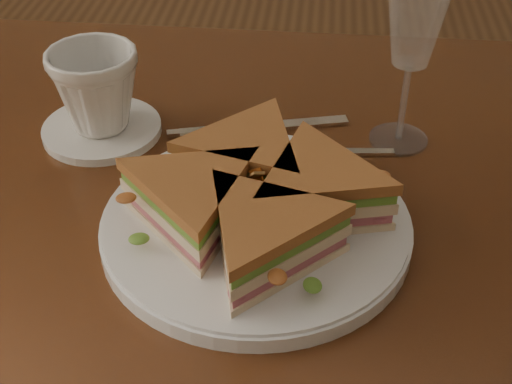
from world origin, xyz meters
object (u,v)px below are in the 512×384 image
plate (256,226)px  wine_glass (416,22)px  sandwich_wedges (256,196)px  spoon (272,151)px  knife (252,128)px  coffee_cup (96,90)px  table (263,269)px  saucer (102,129)px

plate → wine_glass: size_ratio=1.46×
plate → sandwich_wedges: 0.04m
sandwich_wedges → spoon: bearing=88.0°
wine_glass → knife: bearing=177.9°
coffee_cup → table: bearing=-35.6°
table → sandwich_wedges: bearing=-92.9°
wine_glass → saucer: wine_glass is taller
spoon → coffee_cup: 0.21m
plate → spoon: size_ratio=1.63×
sandwich_wedges → knife: 0.19m
sandwich_wedges → plate: bearing=-116.6°
saucer → coffee_cup: coffee_cup is taller
plate → saucer: bearing=141.2°
spoon → table: bearing=-96.9°
spoon → knife: spoon is taller
table → coffee_cup: 0.27m
knife → wine_glass: bearing=-16.5°
coffee_cup → plate: bearing=-46.3°
sandwich_wedges → coffee_cup: coffee_cup is taller
saucer → spoon: bearing=-6.6°
saucer → coffee_cup: 0.05m
plate → table: bearing=87.1°
table → plate: bearing=-92.9°
sandwich_wedges → wine_glass: size_ratio=1.48×
wine_glass → table: bearing=-139.2°
table → spoon: 0.13m
sandwich_wedges → spoon: sandwich_wedges is taller
wine_glass → saucer: 0.37m
knife → sandwich_wedges: bearing=-97.3°
plate → wine_glass: (0.15, 0.18, 0.14)m
sandwich_wedges → table: bearing=87.1°
saucer → knife: bearing=7.9°
plate → knife: 0.18m
table → saucer: size_ratio=8.70×
plate → knife: bearing=97.1°
plate → sandwich_wedges: size_ratio=0.99×
plate → wine_glass: 0.27m
plate → knife: (-0.02, 0.18, -0.01)m
knife → saucer: size_ratio=1.53×
table → wine_glass: (0.14, 0.12, 0.25)m
knife → table: bearing=-93.4°
plate → sandwich_wedges: bearing=63.4°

